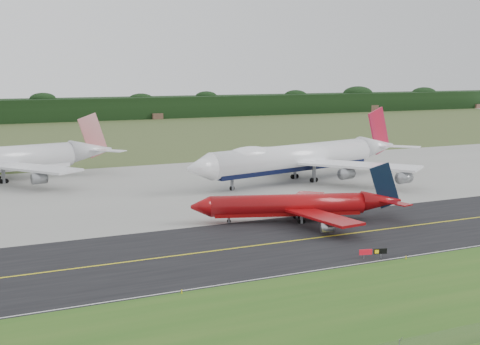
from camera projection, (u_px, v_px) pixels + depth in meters
The scene contains 12 objects.
ground at pixel (303, 233), 114.84m from camera, with size 600.00×600.00×0.00m, color #3E4B23.
grass_verge at pixel (447, 294), 83.65m from camera, with size 400.00×30.00×0.01m, color #2A591A.
taxiway at pixel (315, 238), 111.27m from camera, with size 400.00×32.00×0.02m, color black.
apron at pixel (193, 186), 160.28m from camera, with size 400.00×78.00×0.01m, color gray.
taxiway_centreline at pixel (315, 238), 111.27m from camera, with size 400.00×0.40×0.00m, color yellow.
taxiway_edge_line at pixel (372, 262), 97.46m from camera, with size 400.00×0.25×0.00m, color silver.
horizon_treeline at pixel (40, 111), 357.96m from camera, with size 700.00×25.00×12.00m.
jet_ba_747 at pixel (300, 157), 167.08m from camera, with size 69.37×56.51×17.58m.
jet_red_737 at pixel (299, 205), 123.42m from camera, with size 38.73×30.74×10.73m.
taxiway_sign at pixel (373, 252), 99.19m from camera, with size 4.24×1.22×1.44m.
edge_marker_left at pixel (182, 292), 83.76m from camera, with size 0.16×0.16×0.50m, color yellow.
edge_marker_center at pixel (406, 258), 98.88m from camera, with size 0.16×0.16×0.50m, color yellow.
Camera 1 is at (-58.09, -96.23, 27.90)m, focal length 50.00 mm.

